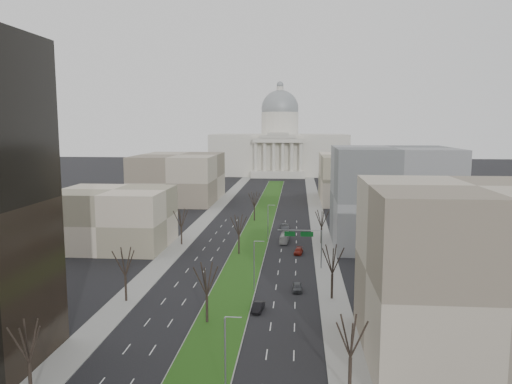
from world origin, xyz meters
The scene contains 28 objects.
ground centered at (0.00, 120.00, 0.00)m, with size 600.00×600.00×0.00m, color black.
median centered at (0.00, 118.99, 0.10)m, with size 8.00×222.03×0.20m.
sidewalk_left centered at (-17.50, 95.00, 0.07)m, with size 5.00×330.00×0.15m, color gray.
sidewalk_right centered at (17.50, 95.00, 0.07)m, with size 5.00×330.00×0.15m, color gray.
capitol centered at (0.00, 269.59, 16.31)m, with size 80.00×46.00×55.00m.
building_beige_left centered at (-33.00, 85.00, 7.00)m, with size 26.00×22.00×14.00m, color gray.
building_tan_right centered at (33.00, 32.00, 11.00)m, with size 26.00×24.00×22.00m, color gray.
building_grey_right centered at (34.00, 92.00, 12.00)m, with size 28.00×26.00×24.00m, color slate.
building_far_left centered at (-35.00, 160.00, 9.00)m, with size 30.00×40.00×18.00m, color gray.
building_far_right centered at (35.00, 165.00, 9.00)m, with size 30.00×40.00×18.00m, color gray.
tree_left_near centered at (-17.20, 18.00, 6.61)m, with size 5.10×5.10×9.18m.
tree_left_mid centered at (-17.20, 48.00, 7.00)m, with size 5.40×5.40×9.72m.
tree_left_far centered at (-17.20, 88.00, 6.84)m, with size 5.28×5.28×9.50m.
tree_right_near centered at (17.20, 22.00, 6.69)m, with size 5.16×5.16×9.29m.
tree_right_mid centered at (17.20, 52.00, 7.16)m, with size 5.52×5.52×9.94m.
tree_right_far centered at (17.20, 92.00, 6.53)m, with size 5.04×5.04×9.07m.
tree_median_a centered at (-2.00, 40.00, 7.00)m, with size 5.40×5.40×9.72m.
tree_median_b centered at (-2.00, 80.00, 7.00)m, with size 5.40×5.40×9.72m.
tree_median_c centered at (-2.00, 120.00, 7.00)m, with size 5.40×5.40×9.72m.
streetlamp_median_a centered at (3.76, 20.00, 4.81)m, with size 1.90×0.20×9.16m.
streetlamp_median_b centered at (3.76, 55.00, 4.81)m, with size 1.90×0.20×9.16m.
streetlamp_median_c centered at (3.76, 95.00, 4.81)m, with size 1.90×0.20×9.16m.
mast_arm_signs centered at (13.49, 70.03, 6.11)m, with size 9.12×0.24×8.09m.
car_grey_near centered at (11.34, 55.73, 0.70)m, with size 1.66×4.12×1.40m, color #43464A.
car_black centered at (5.20, 45.46, 0.68)m, with size 1.44×4.14×1.36m, color black.
car_red centered at (11.55, 81.65, 0.65)m, with size 1.82×4.48×1.30m, color maroon.
car_grey_far centered at (7.57, 109.22, 0.71)m, with size 2.37×5.13×1.43m, color #56595F.
box_van centered at (8.03, 93.10, 1.10)m, with size 1.85×7.91×2.20m, color silver.
Camera 1 is at (11.30, -30.18, 29.28)m, focal length 35.00 mm.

